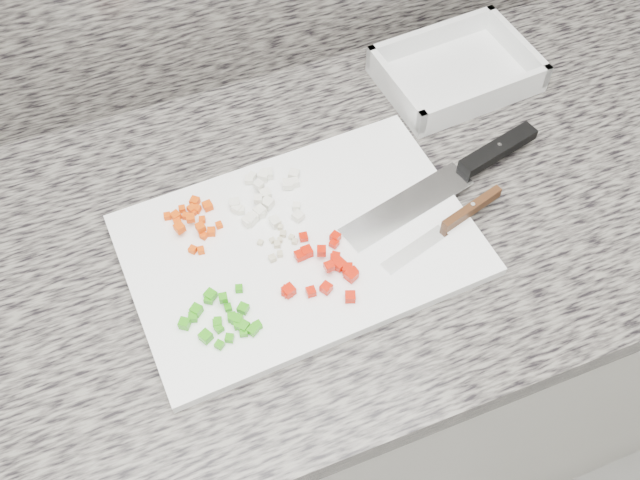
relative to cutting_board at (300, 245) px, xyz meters
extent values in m
cube|color=silver|center=(-0.07, 0.04, -0.48)|extent=(3.92, 0.62, 0.86)
cube|color=slate|center=(-0.07, 0.04, -0.03)|extent=(3.96, 0.64, 0.04)
cube|color=white|center=(0.00, 0.00, 0.00)|extent=(0.46, 0.32, 0.01)
cube|color=#DE4404|center=(-0.12, 0.08, 0.02)|extent=(0.01, 0.01, 0.01)
cube|color=#DE4404|center=(-0.14, 0.10, 0.01)|extent=(0.01, 0.01, 0.01)
cube|color=#DE4404|center=(-0.12, 0.06, 0.02)|extent=(0.01, 0.01, 0.01)
cube|color=#DE4404|center=(-0.13, 0.11, 0.01)|extent=(0.01, 0.01, 0.01)
cube|color=#DE4404|center=(-0.12, 0.03, 0.01)|extent=(0.01, 0.01, 0.01)
cube|color=#DE4404|center=(-0.10, 0.10, 0.01)|extent=(0.01, 0.01, 0.01)
cube|color=#DE4404|center=(-0.15, 0.10, 0.01)|extent=(0.01, 0.01, 0.01)
cube|color=#DE4404|center=(-0.09, 0.06, 0.01)|extent=(0.01, 0.01, 0.01)
cube|color=#DE4404|center=(-0.11, 0.10, 0.01)|extent=(0.01, 0.01, 0.01)
cube|color=#DE4404|center=(-0.10, 0.05, 0.01)|extent=(0.01, 0.01, 0.01)
cube|color=#DE4404|center=(-0.11, 0.11, 0.01)|extent=(0.02, 0.02, 0.01)
cube|color=#DE4404|center=(-0.13, 0.04, 0.01)|extent=(0.01, 0.01, 0.01)
cube|color=#DE4404|center=(-0.14, 0.09, 0.01)|extent=(0.01, 0.01, 0.01)
cube|color=#DE4404|center=(-0.13, 0.09, 0.01)|extent=(0.01, 0.01, 0.01)
cube|color=#DE4404|center=(-0.14, 0.07, 0.02)|extent=(0.02, 0.02, 0.01)
cube|color=#DE4404|center=(-0.11, 0.05, 0.01)|extent=(0.01, 0.01, 0.01)
cube|color=#DE4404|center=(-0.12, 0.10, 0.01)|extent=(0.01, 0.01, 0.01)
cube|color=#DE4404|center=(-0.11, 0.08, 0.01)|extent=(0.01, 0.01, 0.01)
cube|color=#DE4404|center=(-0.12, 0.10, 0.01)|extent=(0.01, 0.01, 0.01)
cube|color=white|center=(-0.03, 0.12, 0.01)|extent=(0.01, 0.01, 0.01)
cube|color=white|center=(0.01, 0.05, 0.01)|extent=(0.01, 0.01, 0.01)
cube|color=white|center=(-0.03, 0.08, 0.02)|extent=(0.01, 0.01, 0.01)
cube|color=white|center=(-0.02, 0.04, 0.01)|extent=(0.01, 0.01, 0.01)
cube|color=white|center=(-0.04, 0.06, 0.01)|extent=(0.01, 0.01, 0.01)
cube|color=white|center=(0.02, 0.09, 0.01)|extent=(0.02, 0.02, 0.01)
cube|color=white|center=(-0.02, 0.12, 0.01)|extent=(0.01, 0.01, 0.01)
cube|color=white|center=(-0.06, 0.09, 0.01)|extent=(0.02, 0.02, 0.01)
cube|color=white|center=(-0.05, 0.05, 0.01)|extent=(0.02, 0.02, 0.01)
cube|color=white|center=(0.03, 0.10, 0.01)|extent=(0.02, 0.02, 0.01)
cube|color=white|center=(-0.06, 0.07, 0.01)|extent=(0.01, 0.01, 0.01)
cube|color=white|center=(0.01, 0.04, 0.01)|extent=(0.02, 0.02, 0.01)
cube|color=white|center=(-0.02, 0.09, 0.01)|extent=(0.01, 0.01, 0.01)
cube|color=white|center=(-0.02, 0.07, 0.01)|extent=(0.02, 0.02, 0.01)
cube|color=white|center=(-0.02, 0.04, 0.01)|extent=(0.01, 0.01, 0.01)
cube|color=white|center=(-0.01, 0.12, 0.01)|extent=(0.02, 0.02, 0.01)
cube|color=white|center=(-0.06, 0.09, 0.01)|extent=(0.01, 0.01, 0.01)
cube|color=white|center=(-0.03, 0.06, 0.01)|extent=(0.01, 0.01, 0.01)
cube|color=white|center=(-0.06, 0.08, 0.01)|extent=(0.02, 0.02, 0.01)
cube|color=white|center=(-0.05, 0.05, 0.01)|extent=(0.02, 0.02, 0.01)
cube|color=white|center=(0.03, 0.09, 0.01)|extent=(0.01, 0.01, 0.01)
cube|color=white|center=(-0.03, 0.06, 0.01)|extent=(0.02, 0.02, 0.01)
cube|color=white|center=(0.00, 0.12, 0.01)|extent=(0.02, 0.02, 0.01)
cube|color=white|center=(-0.02, 0.10, 0.02)|extent=(0.01, 0.01, 0.01)
cube|color=#27920D|center=(-0.10, -0.04, 0.01)|extent=(0.01, 0.01, 0.01)
cube|color=#27920D|center=(-0.11, -0.09, 0.01)|extent=(0.01, 0.01, 0.01)
cube|color=#27920D|center=(-0.11, -0.09, 0.01)|extent=(0.02, 0.02, 0.01)
cube|color=#27920D|center=(-0.12, -0.06, 0.01)|extent=(0.01, 0.01, 0.01)
cube|color=#27920D|center=(-0.15, -0.05, 0.01)|extent=(0.02, 0.02, 0.01)
cube|color=#27920D|center=(-0.10, -0.10, 0.01)|extent=(0.01, 0.01, 0.01)
cube|color=#27920D|center=(-0.09, -0.10, 0.01)|extent=(0.01, 0.01, 0.01)
cube|color=#27920D|center=(-0.13, -0.04, 0.01)|extent=(0.02, 0.02, 0.01)
cube|color=#27920D|center=(-0.16, -0.06, 0.01)|extent=(0.01, 0.01, 0.01)
cube|color=#27920D|center=(-0.11, -0.10, 0.01)|extent=(0.01, 0.01, 0.01)
cube|color=#27920D|center=(-0.10, -0.07, 0.01)|extent=(0.02, 0.02, 0.01)
cube|color=#27920D|center=(-0.12, -0.08, 0.01)|extent=(0.01, 0.01, 0.01)
cube|color=#27920D|center=(-0.14, -0.08, 0.01)|extent=(0.01, 0.01, 0.01)
cube|color=#27920D|center=(-0.13, -0.10, 0.01)|extent=(0.01, 0.01, 0.01)
cube|color=#27920D|center=(-0.14, -0.11, 0.01)|extent=(0.01, 0.01, 0.01)
cube|color=#27920D|center=(-0.12, -0.05, 0.02)|extent=(0.01, 0.01, 0.01)
cube|color=#27920D|center=(-0.11, -0.08, 0.01)|extent=(0.02, 0.02, 0.01)
cube|color=#27920D|center=(-0.17, -0.06, 0.01)|extent=(0.02, 0.02, 0.01)
cube|color=#27920D|center=(-0.15, -0.09, 0.01)|extent=(0.02, 0.02, 0.01)
cube|color=#27920D|center=(-0.14, -0.04, 0.01)|extent=(0.02, 0.02, 0.01)
cube|color=#27920D|center=(-0.13, -0.08, 0.01)|extent=(0.01, 0.01, 0.01)
cube|color=#27920D|center=(-0.14, -0.09, 0.01)|extent=(0.01, 0.01, 0.01)
cube|color=#BF1302|center=(0.03, -0.10, 0.01)|extent=(0.02, 0.02, 0.01)
cube|color=#BF1302|center=(-0.01, -0.02, 0.01)|extent=(0.01, 0.01, 0.01)
cube|color=#BF1302|center=(0.04, -0.02, 0.01)|extent=(0.01, 0.01, 0.01)
cube|color=#BF1302|center=(-0.04, -0.07, 0.01)|extent=(0.02, 0.02, 0.01)
cube|color=#BF1302|center=(0.04, -0.07, 0.01)|extent=(0.02, 0.02, 0.01)
cube|color=#BF1302|center=(0.02, -0.06, 0.02)|extent=(0.01, 0.01, 0.01)
cube|color=#BF1302|center=(0.03, -0.04, 0.01)|extent=(0.01, 0.01, 0.01)
cube|color=#BF1302|center=(0.03, -0.06, 0.01)|extent=(0.02, 0.02, 0.01)
cube|color=#BF1302|center=(-0.04, -0.07, 0.01)|extent=(0.01, 0.01, 0.01)
cube|color=#BF1302|center=(-0.04, -0.07, 0.01)|extent=(0.02, 0.02, 0.01)
cube|color=#BF1302|center=(0.02, -0.03, 0.02)|extent=(0.02, 0.02, 0.01)
cube|color=#BF1302|center=(0.00, -0.08, 0.01)|extent=(0.02, 0.02, 0.01)
cube|color=#BF1302|center=(0.00, -0.02, 0.01)|extent=(0.01, 0.01, 0.01)
cube|color=#BF1302|center=(0.04, -0.07, 0.01)|extent=(0.01, 0.01, 0.01)
cube|color=#BF1302|center=(0.04, -0.01, 0.01)|extent=(0.02, 0.02, 0.01)
cube|color=#BF1302|center=(0.01, 0.00, 0.01)|extent=(0.01, 0.01, 0.01)
cube|color=#BF1302|center=(0.04, -0.08, 0.01)|extent=(0.02, 0.02, 0.01)
cube|color=#BF1302|center=(0.03, -0.05, 0.01)|extent=(0.02, 0.02, 0.01)
cube|color=#BF1302|center=(0.04, -0.07, 0.01)|extent=(0.01, 0.01, 0.01)
cube|color=#BF1302|center=(-0.02, -0.08, 0.01)|extent=(0.01, 0.01, 0.01)
cube|color=#BF1302|center=(0.03, -0.04, 0.01)|extent=(0.01, 0.01, 0.01)
cube|color=#BF1302|center=(0.04, -0.07, 0.01)|extent=(0.01, 0.01, 0.01)
cube|color=beige|center=(-0.03, 0.00, 0.01)|extent=(0.01, 0.01, 0.01)
cube|color=beige|center=(-0.04, -0.01, 0.01)|extent=(0.01, 0.01, 0.01)
cube|color=beige|center=(-0.02, 0.03, 0.01)|extent=(0.01, 0.01, 0.01)
cube|color=beige|center=(-0.01, 0.00, 0.01)|extent=(0.01, 0.01, 0.01)
cube|color=beige|center=(-0.03, 0.01, 0.01)|extent=(0.01, 0.01, 0.01)
cube|color=beige|center=(-0.02, 0.01, 0.01)|extent=(0.01, 0.01, 0.01)
cube|color=beige|center=(-0.05, 0.02, 0.01)|extent=(0.01, 0.01, 0.00)
cube|color=beige|center=(-0.03, -0.01, 0.01)|extent=(0.01, 0.01, 0.01)
cube|color=beige|center=(-0.01, 0.01, 0.01)|extent=(0.01, 0.01, 0.01)
cube|color=beige|center=(-0.02, 0.02, 0.01)|extent=(0.01, 0.01, 0.01)
cube|color=silver|center=(0.15, 0.00, 0.01)|extent=(0.21, 0.09, 0.00)
cube|color=black|center=(0.32, 0.04, 0.02)|extent=(0.13, 0.06, 0.02)
cylinder|color=silver|center=(0.32, 0.04, 0.02)|extent=(0.01, 0.01, 0.00)
cube|color=silver|center=(0.13, -0.07, 0.01)|extent=(0.10, 0.05, 0.00)
cube|color=#472811|center=(0.23, -0.04, 0.02)|extent=(0.10, 0.04, 0.02)
cylinder|color=silver|center=(0.23, -0.04, 0.02)|extent=(0.01, 0.01, 0.00)
cube|color=silver|center=(0.34, 0.21, 0.00)|extent=(0.24, 0.18, 0.01)
cube|color=silver|center=(0.33, 0.28, 0.02)|extent=(0.23, 0.03, 0.04)
cube|color=silver|center=(0.34, 0.13, 0.02)|extent=(0.23, 0.03, 0.04)
cube|color=silver|center=(0.45, 0.22, 0.02)|extent=(0.02, 0.17, 0.04)
cube|color=silver|center=(0.23, 0.20, 0.02)|extent=(0.02, 0.17, 0.04)
camera|label=1|loc=(-0.17, -0.50, 0.78)|focal=40.00mm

